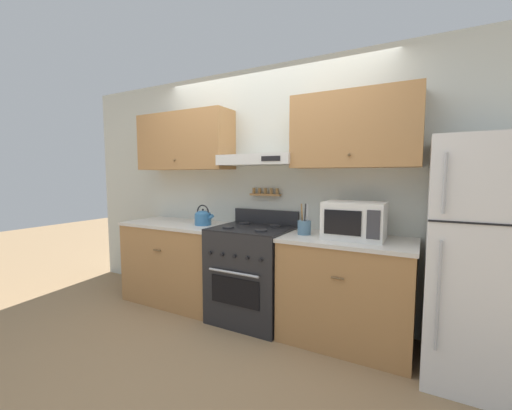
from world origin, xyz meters
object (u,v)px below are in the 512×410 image
at_px(tea_kettle, 203,217).
at_px(utensil_crock, 304,227).
at_px(microwave, 354,220).
at_px(stove_range, 252,273).
at_px(refrigerator, 480,261).

bearing_deg(tea_kettle, utensil_crock, 0.00).
xyz_separation_m(tea_kettle, microwave, (1.57, 0.02, 0.07)).
relative_size(tea_kettle, utensil_crock, 0.82).
height_order(stove_range, tea_kettle, tea_kettle).
height_order(stove_range, microwave, microwave).
bearing_deg(refrigerator, stove_range, 178.58).
height_order(refrigerator, tea_kettle, refrigerator).
bearing_deg(stove_range, tea_kettle, 179.11).
height_order(microwave, utensil_crock, microwave).
xyz_separation_m(stove_range, tea_kettle, (-0.60, 0.01, 0.52)).
xyz_separation_m(refrigerator, microwave, (-0.87, 0.07, 0.21)).
relative_size(refrigerator, tea_kettle, 7.41).
distance_m(refrigerator, tea_kettle, 2.44).
xyz_separation_m(tea_kettle, utensil_crock, (1.14, 0.00, -0.01)).
bearing_deg(stove_range, microwave, 1.62).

